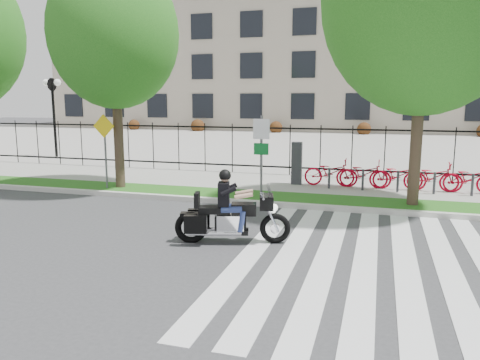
# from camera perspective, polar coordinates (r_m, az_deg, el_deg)

# --- Properties ---
(ground) EXTENTS (120.00, 120.00, 0.00)m
(ground) POSITION_cam_1_polar(r_m,az_deg,el_deg) (10.62, -9.94, -7.43)
(ground) COLOR #353537
(ground) RESTS_ON ground
(curb) EXTENTS (60.00, 0.20, 0.15)m
(curb) POSITION_cam_1_polar(r_m,az_deg,el_deg) (14.26, -2.56, -2.55)
(curb) COLOR beige
(curb) RESTS_ON ground
(grass_verge) EXTENTS (60.00, 1.50, 0.15)m
(grass_verge) POSITION_cam_1_polar(r_m,az_deg,el_deg) (15.05, -1.50, -1.89)
(grass_verge) COLOR #1D5A16
(grass_verge) RESTS_ON ground
(sidewalk) EXTENTS (60.00, 3.50, 0.15)m
(sidewalk) POSITION_cam_1_polar(r_m,az_deg,el_deg) (17.40, 1.08, -0.29)
(sidewalk) COLOR #99968F
(sidewalk) RESTS_ON ground
(plaza) EXTENTS (80.00, 34.00, 0.10)m
(plaza) POSITION_cam_1_polar(r_m,az_deg,el_deg) (34.49, 9.00, 4.55)
(plaza) COLOR #99968F
(plaza) RESTS_ON ground
(crosswalk_stripes) EXTENTS (5.70, 8.00, 0.01)m
(crosswalk_stripes) POSITION_cam_1_polar(r_m,az_deg,el_deg) (9.57, 17.29, -9.65)
(crosswalk_stripes) COLOR silver
(crosswalk_stripes) RESTS_ON ground
(iron_fence) EXTENTS (30.00, 0.06, 2.00)m
(iron_fence) POSITION_cam_1_polar(r_m,az_deg,el_deg) (18.92, 2.52, 3.80)
(iron_fence) COLOR black
(iron_fence) RESTS_ON sidewalk
(office_building) EXTENTS (60.00, 21.90, 20.15)m
(office_building) POSITION_cam_1_polar(r_m,az_deg,el_deg) (54.59, 12.28, 16.76)
(office_building) COLOR #A59885
(office_building) RESTS_ON ground
(lamp_post_left) EXTENTS (1.06, 0.70, 4.25)m
(lamp_post_left) POSITION_cam_1_polar(r_m,az_deg,el_deg) (26.82, -21.86, 9.27)
(lamp_post_left) COLOR black
(lamp_post_left) RESTS_ON ground
(street_tree_1) EXTENTS (4.25, 4.25, 7.54)m
(street_tree_1) POSITION_cam_1_polar(r_m,az_deg,el_deg) (16.52, -15.10, 16.80)
(street_tree_1) COLOR #382A1E
(street_tree_1) RESTS_ON grass_verge
(bike_share_station) EXTENTS (9.99, 0.86, 1.50)m
(bike_share_station) POSITION_cam_1_polar(r_m,az_deg,el_deg) (16.58, 24.11, 0.30)
(bike_share_station) COLOR #2D2D33
(bike_share_station) RESTS_ON sidewalk
(sign_pole_regulatory) EXTENTS (0.50, 0.09, 2.50)m
(sign_pole_regulatory) POSITION_cam_1_polar(r_m,az_deg,el_deg) (14.12, 2.62, 4.17)
(sign_pole_regulatory) COLOR #59595B
(sign_pole_regulatory) RESTS_ON grass_verge
(sign_pole_warning) EXTENTS (0.78, 0.09, 2.49)m
(sign_pole_warning) POSITION_cam_1_polar(r_m,az_deg,el_deg) (16.29, -16.16, 4.55)
(sign_pole_warning) COLOR #59595B
(sign_pole_warning) RESTS_ON grass_verge
(motorcycle_rider) EXTENTS (2.50, 1.10, 1.97)m
(motorcycle_rider) POSITION_cam_1_polar(r_m,az_deg,el_deg) (10.24, -1.02, -4.13)
(motorcycle_rider) COLOR black
(motorcycle_rider) RESTS_ON ground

